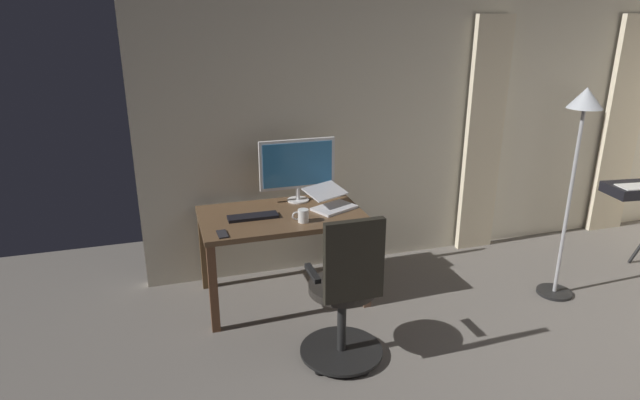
{
  "coord_description": "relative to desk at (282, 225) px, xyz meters",
  "views": [
    {
      "loc": [
        2.55,
        1.09,
        2.2
      ],
      "look_at": [
        1.56,
        -2.11,
        1.02
      ],
      "focal_mm": 30.09,
      "sensor_mm": 36.0,
      "label": 1
    }
  ],
  "objects": [
    {
      "name": "back_room_partition",
      "position": [
        -1.69,
        -0.53,
        0.63
      ],
      "size": [
        5.49,
        0.1,
        2.52
      ],
      "primitive_type": "cube",
      "color": "beige",
      "rests_on": "ground"
    },
    {
      "name": "curtain_left_panel",
      "position": [
        -3.63,
        -0.42,
        0.47
      ],
      "size": [
        0.42,
        0.06,
        2.19
      ],
      "primitive_type": "cube",
      "color": "beige",
      "rests_on": "ground"
    },
    {
      "name": "curtain_right_panel",
      "position": [
        -2.03,
        -0.42,
        0.47
      ],
      "size": [
        0.37,
        0.06,
        2.19
      ],
      "primitive_type": "cube",
      "color": "beige",
      "rests_on": "ground"
    },
    {
      "name": "desk",
      "position": [
        0.0,
        0.0,
        0.0
      ],
      "size": [
        1.26,
        0.76,
        0.72
      ],
      "color": "brown",
      "rests_on": "ground"
    },
    {
      "name": "office_chair",
      "position": [
        -0.18,
        0.96,
        -0.14
      ],
      "size": [
        0.56,
        0.56,
        1.06
      ],
      "rotation": [
        0.0,
        0.0,
        3.14
      ],
      "color": "black",
      "rests_on": "ground"
    },
    {
      "name": "computer_monitor",
      "position": [
        -0.2,
        -0.26,
        0.39
      ],
      "size": [
        0.63,
        0.18,
        0.52
      ],
      "color": "white",
      "rests_on": "desk"
    },
    {
      "name": "computer_keyboard",
      "position": [
        0.23,
        0.03,
        0.11
      ],
      "size": [
        0.38,
        0.12,
        0.02
      ],
      "primitive_type": "cube",
      "color": "black",
      "rests_on": "desk"
    },
    {
      "name": "laptop",
      "position": [
        -0.41,
        -0.02,
        0.15
      ],
      "size": [
        0.43,
        0.43,
        0.16
      ],
      "rotation": [
        0.0,
        0.0,
        0.43
      ],
      "color": "silver",
      "rests_on": "desk"
    },
    {
      "name": "computer_mouse",
      "position": [
        -0.43,
        -0.28,
        0.11
      ],
      "size": [
        0.06,
        0.1,
        0.04
      ],
      "primitive_type": "ellipsoid",
      "color": "silver",
      "rests_on": "desk"
    },
    {
      "name": "cell_phone_face_up",
      "position": [
        0.49,
        0.28,
        0.1
      ],
      "size": [
        0.07,
        0.15,
        0.01
      ],
      "primitive_type": "cube",
      "rotation": [
        0.0,
        0.0,
        0.04
      ],
      "color": "#232328",
      "rests_on": "desk"
    },
    {
      "name": "mug_coffee",
      "position": [
        -0.11,
        0.21,
        0.14
      ],
      "size": [
        0.13,
        0.08,
        0.1
      ],
      "color": "white",
      "rests_on": "desk"
    },
    {
      "name": "floor_lamp",
      "position": [
        -2.15,
        0.62,
        0.67
      ],
      "size": [
        0.28,
        0.28,
        1.69
      ],
      "color": "black",
      "rests_on": "ground"
    }
  ]
}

